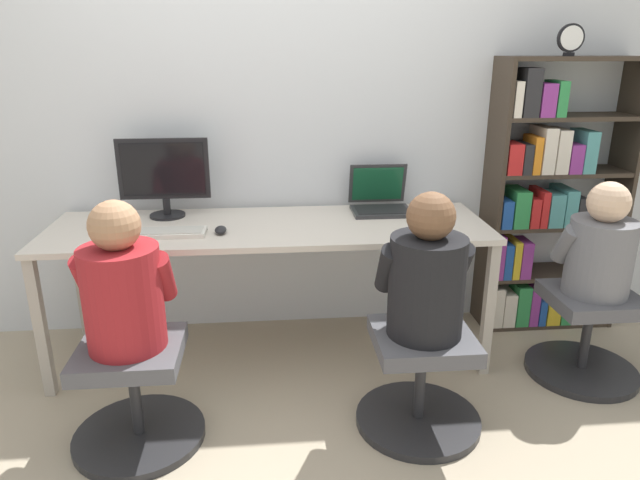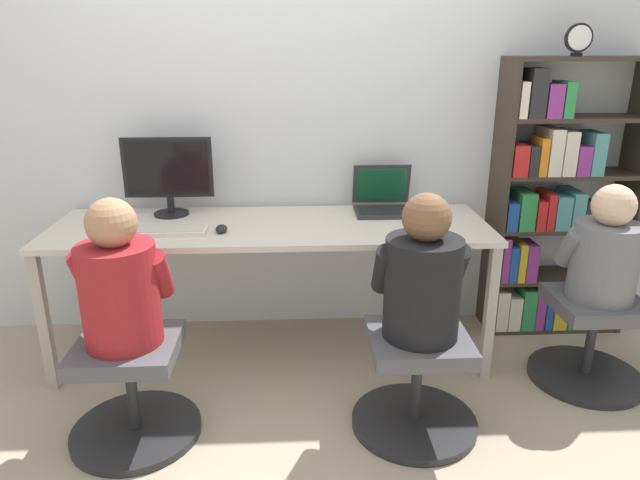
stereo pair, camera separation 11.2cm
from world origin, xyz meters
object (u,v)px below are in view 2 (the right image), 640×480
Objects in this scene: office_chair_left at (132,390)px; office_chair_side at (591,340)px; person_near_shelf at (605,252)px; office_chair_right at (416,382)px; keyboard at (165,231)px; bookshelf at (550,212)px; person_at_monitor at (119,283)px; laptop at (383,202)px; desktop_monitor at (168,175)px; desk_clock at (579,39)px; person_at_laptop at (423,277)px.

office_chair_left is 1.00× the size of office_chair_side.
office_chair_left is 2.30m from person_near_shelf.
office_chair_right is at bearing -0.03° from office_chair_left.
bookshelf reaches higher than keyboard.
laptop is at bearing 36.72° from person_at_monitor.
desktop_monitor is 2.27m from desk_clock.
office_chair_side is (2.15, -0.24, -0.54)m from keyboard.
person_near_shelf is (0.02, -0.53, -0.98)m from desk_clock.
laptop is 2.01× the size of desk_clock.
office_chair_right is (1.25, -0.00, 0.00)m from office_chair_left.
desk_clock is at bearing 92.19° from office_chair_side.
office_chair_left is at bearing 179.97° from office_chair_right.
desk_clock reaches higher than person_at_laptop.
bookshelf is at bearing 92.05° from office_chair_side.
desktop_monitor is at bearing 95.69° from keyboard.
desktop_monitor is at bearing 165.44° from person_near_shelf.
desk_clock is (2.20, 0.87, 0.95)m from person_at_monitor.
office_chair_right is 0.36× the size of bookshelf.
person_at_laptop is at bearing -137.62° from desk_clock.
office_chair_right is at bearing -160.58° from person_near_shelf.
person_near_shelf is (2.22, 0.34, -0.03)m from person_at_monitor.
laptop is at bearing 16.41° from keyboard.
desk_clock is 0.29× the size of office_chair_side.
desktop_monitor reaches higher than person_at_monitor.
desk_clock is at bearing -1.01° from desktop_monitor.
person_at_monitor is at bearing -171.47° from office_chair_side.
person_at_monitor reaches higher than person_near_shelf.
office_chair_right is 0.90× the size of person_at_laptop.
desktop_monitor reaches higher than office_chair_side.
office_chair_side is (0.97, 0.34, 0.00)m from office_chair_right.
desktop_monitor is 0.94m from person_at_monitor.
bookshelf is (2.13, 0.35, -0.04)m from keyboard.
laptop is at bearing 177.05° from desk_clock.
office_chair_left is (-0.07, -0.58, -0.54)m from keyboard.
laptop is 1.09m from office_chair_right.
bookshelf reaches higher than office_chair_right.
person_at_monitor is 1.09× the size of person_near_shelf.
office_chair_left is at bearing -157.11° from bookshelf.
person_near_shelf is at bearing 8.62° from person_at_monitor.
laptop is 0.98m from bookshelf.
keyboard is at bearing 154.01° from person_at_laptop.
keyboard is 2.53× the size of desk_clock.
desktop_monitor reaches higher than laptop.
person_at_laptop is (1.25, -0.00, 0.00)m from person_at_monitor.
bookshelf is (0.95, 0.93, 0.00)m from person_at_laptop.
person_near_shelf reaches higher than laptop.
office_chair_side is at bearing 19.22° from office_chair_right.
desk_clock is at bearing 42.38° from person_at_laptop.
person_at_laptop reaches higher than office_chair_side.
desktop_monitor is 0.85× the size of office_chair_side.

